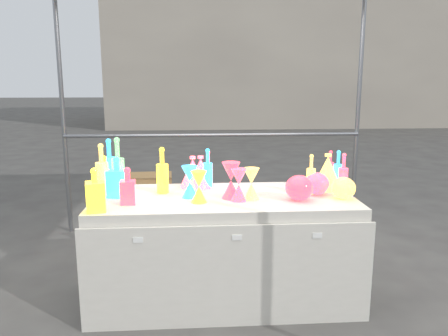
{
  "coord_description": "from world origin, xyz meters",
  "views": [
    {
      "loc": [
        -0.2,
        -2.95,
        1.54
      ],
      "look_at": [
        0.0,
        0.0,
        0.95
      ],
      "focal_mm": 35.0,
      "sensor_mm": 36.0,
      "label": 1
    }
  ],
  "objects": [
    {
      "name": "decanter_1",
      "position": [
        -0.64,
        -0.15,
        0.87
      ],
      "size": [
        0.1,
        0.1,
        0.24
      ],
      "primitive_type": null,
      "rotation": [
        0.0,
        0.0,
        0.04
      ],
      "color": "#DF5317",
      "rests_on": "display_table"
    },
    {
      "name": "bottle_1",
      "position": [
        -0.83,
        0.27,
        0.94
      ],
      "size": [
        0.11,
        0.11,
        0.38
      ],
      "primitive_type": null,
      "rotation": [
        0.0,
        0.0,
        -0.32
      ],
      "color": "green",
      "rests_on": "display_table"
    },
    {
      "name": "bottle_3",
      "position": [
        -0.1,
        0.35,
        0.88
      ],
      "size": [
        0.08,
        0.08,
        0.27
      ],
      "primitive_type": null,
      "rotation": [
        0.0,
        0.0,
        0.23
      ],
      "color": "#202ABB",
      "rests_on": "display_table"
    },
    {
      "name": "bottle_0",
      "position": [
        -0.43,
        0.12,
        0.92
      ],
      "size": [
        0.09,
        0.09,
        0.33
      ],
      "primitive_type": null,
      "rotation": [
        0.0,
        0.0,
        0.01
      ],
      "color": "#E64715",
      "rests_on": "display_table"
    },
    {
      "name": "hourglass_0",
      "position": [
        0.04,
        -0.06,
        0.88
      ],
      "size": [
        0.15,
        0.15,
        0.25
      ],
      "primitive_type": null,
      "rotation": [
        0.0,
        0.0,
        -0.19
      ],
      "color": "#DF5317",
      "rests_on": "display_table"
    },
    {
      "name": "decanter_2",
      "position": [
        -0.74,
        0.03,
        0.89
      ],
      "size": [
        0.14,
        0.14,
        0.28
      ],
      "primitive_type": null,
      "rotation": [
        0.0,
        0.0,
        -0.29
      ],
      "color": "green",
      "rests_on": "display_table"
    },
    {
      "name": "bottle_11",
      "position": [
        0.62,
        0.03,
        0.89
      ],
      "size": [
        0.08,
        0.08,
        0.28
      ],
      "primitive_type": null,
      "rotation": [
        0.0,
        0.0,
        -0.24
      ],
      "color": "#148075",
      "rests_on": "display_table"
    },
    {
      "name": "bottle_4",
      "position": [
        -0.85,
        0.09,
        0.93
      ],
      "size": [
        0.11,
        0.11,
        0.37
      ],
      "primitive_type": null,
      "rotation": [
        0.0,
        0.0,
        -0.24
      ],
      "color": "#148075",
      "rests_on": "display_table"
    },
    {
      "name": "bottle_8",
      "position": [
        0.86,
        0.15,
        0.9
      ],
      "size": [
        0.08,
        0.08,
        0.29
      ],
      "primitive_type": null,
      "rotation": [
        0.0,
        0.0,
        -0.22
      ],
      "color": "green",
      "rests_on": "display_table"
    },
    {
      "name": "bottle_5",
      "position": [
        -0.74,
        0.08,
        0.96
      ],
      "size": [
        0.09,
        0.09,
        0.41
      ],
      "primitive_type": null,
      "rotation": [
        0.0,
        0.0,
        -0.03
      ],
      "color": "#C327B2",
      "rests_on": "display_table"
    },
    {
      "name": "cardboard_box_closed",
      "position": [
        -0.77,
        2.35,
        0.2
      ],
      "size": [
        0.58,
        0.44,
        0.41
      ],
      "primitive_type": "cube",
      "rotation": [
        0.0,
        0.0,
        0.06
      ],
      "color": "#B18450",
      "rests_on": "ground"
    },
    {
      "name": "decanter_0",
      "position": [
        -0.81,
        -0.31,
        0.89
      ],
      "size": [
        0.14,
        0.14,
        0.28
      ],
      "primitive_type": null,
      "rotation": [
        0.0,
        0.0,
        0.24
      ],
      "color": "#E64715",
      "rests_on": "display_table"
    },
    {
      "name": "display_table",
      "position": [
        0.0,
        -0.01,
        0.37
      ],
      "size": [
        1.84,
        0.83,
        0.75
      ],
      "color": "silver",
      "rests_on": "ground"
    },
    {
      "name": "lampshade_1",
      "position": [
        -0.16,
        0.28,
        0.87
      ],
      "size": [
        0.24,
        0.24,
        0.24
      ],
      "primitive_type": null,
      "rotation": [
        0.0,
        0.0,
        0.2
      ],
      "color": "#FFAD35",
      "rests_on": "display_table"
    },
    {
      "name": "globe_3",
      "position": [
        0.66,
        0.0,
        0.82
      ],
      "size": [
        0.19,
        0.19,
        0.14
      ],
      "primitive_type": null,
      "rotation": [
        0.0,
        0.0,
        0.07
      ],
      "color": "#202ABB",
      "rests_on": "display_table"
    },
    {
      "name": "bottle_9",
      "position": [
        0.86,
        0.34,
        0.88
      ],
      "size": [
        0.07,
        0.07,
        0.26
      ],
      "primitive_type": null,
      "rotation": [
        0.0,
        0.0,
        0.33
      ],
      "color": "#DF5317",
      "rests_on": "display_table"
    },
    {
      "name": "hourglass_4",
      "position": [
        -0.18,
        -0.15,
        0.86
      ],
      "size": [
        0.13,
        0.13,
        0.21
      ],
      "primitive_type": null,
      "rotation": [
        0.0,
        0.0,
        -0.23
      ],
      "color": "#E64715",
      "rests_on": "display_table"
    },
    {
      "name": "lampshade_3",
      "position": [
        0.78,
        0.15,
        0.88
      ],
      "size": [
        0.29,
        0.29,
        0.26
      ],
      "primitive_type": null,
      "rotation": [
        0.0,
        0.0,
        -0.37
      ],
      "color": "#148075",
      "rests_on": "display_table"
    },
    {
      "name": "hourglass_2",
      "position": [
        0.18,
        -0.1,
        0.86
      ],
      "size": [
        0.12,
        0.12,
        0.22
      ],
      "primitive_type": null,
      "rotation": [
        0.0,
        0.0,
        -0.12
      ],
      "color": "#148075",
      "rests_on": "display_table"
    },
    {
      "name": "ground",
      "position": [
        0.0,
        0.0,
        0.0
      ],
      "size": [
        80.0,
        80.0,
        0.0
      ],
      "primitive_type": "plane",
      "color": "#615F5A",
      "rests_on": "ground"
    },
    {
      "name": "globe_2",
      "position": [
        0.5,
        -0.14,
        0.83
      ],
      "size": [
        0.24,
        0.24,
        0.15
      ],
      "primitive_type": null,
      "rotation": [
        0.0,
        0.0,
        0.28
      ],
      "color": "#DF5317",
      "rests_on": "display_table"
    },
    {
      "name": "lampshade_0",
      "position": [
        -0.22,
        0.28,
        0.87
      ],
      "size": [
        0.24,
        0.24,
        0.24
      ],
      "primitive_type": null,
      "rotation": [
        0.0,
        0.0,
        0.2
      ],
      "color": "#FFAD35",
      "rests_on": "display_table"
    },
    {
      "name": "hourglass_5",
      "position": [
        -0.24,
        -0.02,
        0.86
      ],
      "size": [
        0.14,
        0.14,
        0.22
      ],
      "primitive_type": null,
      "rotation": [
        0.0,
        0.0,
        0.31
      ],
      "color": "green",
      "rests_on": "display_table"
    },
    {
      "name": "globe_1",
      "position": [
        0.81,
        -0.13,
        0.82
      ],
      "size": [
        0.17,
        0.17,
        0.13
      ],
      "primitive_type": null,
      "rotation": [
        0.0,
        0.0,
        -0.02
      ],
      "color": "#148075",
      "rests_on": "display_table"
    },
    {
      "name": "hourglass_1",
      "position": [
        0.09,
        -0.13,
        0.86
      ],
      "size": [
        0.11,
        0.11,
        0.22
      ],
      "primitive_type": null,
      "rotation": [
        0.0,
        0.0,
        -0.02
      ],
      "color": "#202ABB",
      "rests_on": "display_table"
    },
    {
      "name": "bottle_10",
      "position": [
        0.84,
        -0.0,
        0.9
      ],
      "size": [
        0.08,
        0.08,
        0.3
      ],
      "primitive_type": null,
      "rotation": [
        0.0,
        0.0,
        0.26
      ],
      "color": "#202ABB",
      "rests_on": "display_table"
    },
    {
      "name": "background_building",
      "position": [
        4.0,
        14.0,
        3.0
      ],
      "size": [
        14.0,
        6.0,
        6.0
      ],
      "primitive_type": "cube",
      "color": "#BBAF9C",
      "rests_on": "ground"
    },
    {
      "name": "bottle_6",
      "position": [
        -0.84,
        0.14,
        0.89
      ],
      "size": [
        0.08,
        0.08,
        0.27
      ],
      "primitive_type": null,
      "rotation": [
        0.0,
        0.0,
        0.16
      ],
      "color": "#E64715",
      "rests_on": "display_table"
    },
    {
      "name": "cardboard_box_flat",
      "position": [
        0.93,
        2.32,
        0.03
      ],
      "size": [
        0.8,
        0.62,
        0.06
      ],
      "primitive_type": "cube",
      "rotation": [
        0.0,
        0.0,
        0.16
      ],
      "color": "#B18450",
      "rests_on": "ground"
    },
    {
      "name": "bottle_7",
      "position": [
        -0.1,
        0.25,
        0.9
      ],
      "size": [
        0.08,
        0.08,
        0.3
      ],
      "primitive_type": null,
      "rotation": [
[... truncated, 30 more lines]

